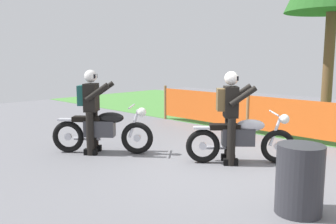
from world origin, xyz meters
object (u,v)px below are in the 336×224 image
(motorcycle_trailing, at_px, (103,130))
(rider_trailing, at_px, (91,107))
(rider_lead, at_px, (230,112))
(motorcycle_lead, at_px, (241,138))
(spare_drum, at_px, (299,179))

(motorcycle_trailing, bearing_deg, rider_trailing, -179.49)
(motorcycle_trailing, xyz_separation_m, rider_lead, (2.22, 1.23, 0.48))
(motorcycle_trailing, height_order, rider_lead, rider_lead)
(motorcycle_trailing, relative_size, rider_trailing, 0.98)
(rider_lead, bearing_deg, motorcycle_lead, 0.51)
(motorcycle_trailing, xyz_separation_m, spare_drum, (4.13, 0.03, -0.04))
(motorcycle_trailing, relative_size, spare_drum, 1.88)
(rider_trailing, bearing_deg, motorcycle_trailing, 0.51)
(rider_lead, bearing_deg, motorcycle_trailing, 165.36)
(rider_trailing, bearing_deg, motorcycle_lead, -9.22)
(rider_trailing, xyz_separation_m, spare_drum, (4.30, 0.18, -0.51))
(motorcycle_lead, bearing_deg, rider_lead, -179.49)
(motorcycle_lead, height_order, spare_drum, motorcycle_lead)
(rider_lead, relative_size, rider_trailing, 1.00)
(motorcycle_lead, relative_size, rider_trailing, 0.90)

